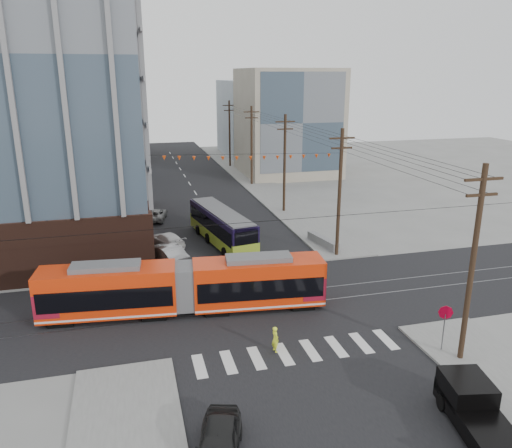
{
  "coord_description": "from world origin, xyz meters",
  "views": [
    {
      "loc": [
        -8.65,
        -26.66,
        15.23
      ],
      "look_at": [
        0.72,
        8.97,
        4.1
      ],
      "focal_mm": 35.0,
      "sensor_mm": 36.0,
      "label": 1
    }
  ],
  "objects": [
    {
      "name": "ground",
      "position": [
        0.0,
        0.0,
        0.0
      ],
      "size": [
        160.0,
        160.0,
        0.0
      ],
      "primitive_type": "plane",
      "color": "slate"
    },
    {
      "name": "bg_bldg_nw_near",
      "position": [
        -17.0,
        52.0,
        9.0
      ],
      "size": [
        18.0,
        16.0,
        18.0
      ],
      "primitive_type": "cube",
      "color": "#8C99A5",
      "rests_on": "ground"
    },
    {
      "name": "bg_bldg_ne_near",
      "position": [
        16.0,
        48.0,
        8.0
      ],
      "size": [
        14.0,
        14.0,
        16.0
      ],
      "primitive_type": "cube",
      "color": "gray",
      "rests_on": "ground"
    },
    {
      "name": "bg_bldg_nw_far",
      "position": [
        -14.0,
        72.0,
        10.0
      ],
      "size": [
        16.0,
        18.0,
        20.0
      ],
      "primitive_type": "cube",
      "color": "gray",
      "rests_on": "ground"
    },
    {
      "name": "bg_bldg_ne_far",
      "position": [
        18.0,
        68.0,
        7.0
      ],
      "size": [
        16.0,
        16.0,
        14.0
      ],
      "primitive_type": "cube",
      "color": "#8C99A5",
      "rests_on": "ground"
    },
    {
      "name": "utility_pole_near",
      "position": [
        8.5,
        -6.0,
        5.5
      ],
      "size": [
        0.3,
        0.3,
        11.0
      ],
      "primitive_type": "cylinder",
      "color": "black",
      "rests_on": "ground"
    },
    {
      "name": "utility_pole_far",
      "position": [
        8.5,
        56.0,
        5.5
      ],
      "size": [
        0.3,
        0.3,
        11.0
      ],
      "primitive_type": "cylinder",
      "color": "black",
      "rests_on": "ground"
    },
    {
      "name": "streetcar",
      "position": [
        -5.51,
        3.69,
        1.78
      ],
      "size": [
        18.66,
        4.56,
        3.56
      ],
      "primitive_type": null,
      "rotation": [
        0.0,
        0.0,
        -0.11
      ],
      "color": "red",
      "rests_on": "ground"
    },
    {
      "name": "city_bus",
      "position": [
        -0.48,
        16.97,
        1.62
      ],
      "size": [
        4.43,
        11.69,
        3.24
      ],
      "primitive_type": null,
      "rotation": [
        0.0,
        0.0,
        0.18
      ],
      "color": "black",
      "rests_on": "ground"
    },
    {
      "name": "pickup_truck",
      "position": [
        5.44,
        -11.54,
        0.94
      ],
      "size": [
        3.02,
        5.81,
        1.88
      ],
      "primitive_type": null,
      "rotation": [
        0.0,
        0.0,
        -0.2
      ],
      "color": "black",
      "rests_on": "ground"
    },
    {
      "name": "black_sedan",
      "position": [
        -5.83,
        -9.96,
        0.75
      ],
      "size": [
        2.95,
        4.72,
        1.5
      ],
      "primitive_type": "imported",
      "rotation": [
        0.0,
        0.0,
        -0.29
      ],
      "color": "black",
      "rests_on": "ground"
    },
    {
      "name": "parked_car_silver",
      "position": [
        -5.94,
        13.05,
        0.81
      ],
      "size": [
        3.5,
        5.19,
        1.62
      ],
      "primitive_type": "imported",
      "rotation": [
        0.0,
        0.0,
        3.54
      ],
      "color": "#979797",
      "rests_on": "ground"
    },
    {
      "name": "parked_car_white",
      "position": [
        -5.56,
        17.27,
        0.65
      ],
      "size": [
        3.49,
        4.81,
        1.29
      ],
      "primitive_type": "imported",
      "rotation": [
        0.0,
        0.0,
        3.57
      ],
      "color": "white",
      "rests_on": "ground"
    },
    {
      "name": "parked_car_grey",
      "position": [
        -5.93,
        26.31,
        0.61
      ],
      "size": [
        2.96,
        4.72,
        1.22
      ],
      "primitive_type": "imported",
      "rotation": [
        0.0,
        0.0,
        2.91
      ],
      "color": "slate",
      "rests_on": "ground"
    },
    {
      "name": "pedestrian",
      "position": [
        -1.18,
        -2.57,
        0.78
      ],
      "size": [
        0.47,
        0.63,
        1.55
      ],
      "primitive_type": "imported",
      "rotation": [
        0.0,
        0.0,
        1.76
      ],
      "color": "#EDFF2F",
      "rests_on": "ground"
    },
    {
      "name": "stop_sign",
      "position": [
        7.98,
        -5.02,
        1.35
      ],
      "size": [
        1.06,
        1.06,
        2.69
      ],
      "primitive_type": null,
      "rotation": [
        0.0,
        0.0,
        -0.38
      ],
      "color": "#A7001E",
      "rests_on": "ground"
    },
    {
      "name": "jersey_barrier",
      "position": [
        8.3,
        13.64,
        0.44
      ],
      "size": [
        1.79,
        4.53,
        0.88
      ],
      "primitive_type": "cube",
      "rotation": [
        0.0,
        0.0,
        0.18
      ],
      "color": "slate",
      "rests_on": "ground"
    }
  ]
}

